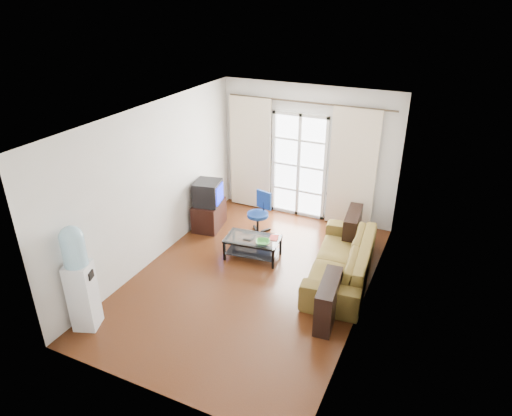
{
  "coord_description": "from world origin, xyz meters",
  "views": [
    {
      "loc": [
        2.7,
        -5.63,
        4.33
      ],
      "look_at": [
        -0.08,
        0.35,
        1.12
      ],
      "focal_mm": 32.0,
      "sensor_mm": 36.0,
      "label": 1
    }
  ],
  "objects": [
    {
      "name": "wall_right",
      "position": [
        1.8,
        0.0,
        1.35
      ],
      "size": [
        0.02,
        5.2,
        2.7
      ],
      "primitive_type": "cube",
      "color": "silver",
      "rests_on": "floor"
    },
    {
      "name": "task_chair",
      "position": [
        -0.52,
        1.43,
        0.25
      ],
      "size": [
        0.71,
        0.71,
        0.84
      ],
      "rotation": [
        0.0,
        0.0,
        -0.27
      ],
      "color": "black",
      "rests_on": "floor"
    },
    {
      "name": "tv_stand",
      "position": [
        -1.53,
        1.26,
        0.26
      ],
      "size": [
        0.59,
        0.79,
        0.53
      ],
      "primitive_type": "cube",
      "rotation": [
        0.0,
        0.0,
        0.16
      ],
      "color": "black",
      "rests_on": "floor"
    },
    {
      "name": "wall_front",
      "position": [
        0.0,
        -2.6,
        1.35
      ],
      "size": [
        3.6,
        0.02,
        2.7
      ],
      "primitive_type": "cube",
      "color": "silver",
      "rests_on": "floor"
    },
    {
      "name": "curtain_rod",
      "position": [
        0.0,
        2.5,
        2.38
      ],
      "size": [
        3.3,
        0.04,
        0.04
      ],
      "primitive_type": "cylinder",
      "rotation": [
        0.0,
        1.57,
        0.0
      ],
      "color": "#4C3F2D",
      "rests_on": "wall_back"
    },
    {
      "name": "coffee_table",
      "position": [
        -0.26,
        0.6,
        0.25
      ],
      "size": [
        1.0,
        0.65,
        0.38
      ],
      "rotation": [
        0.0,
        0.0,
        0.12
      ],
      "color": "silver",
      "rests_on": "floor"
    },
    {
      "name": "sofa",
      "position": [
        1.31,
        0.67,
        0.33
      ],
      "size": [
        2.43,
        1.33,
        0.66
      ],
      "primitive_type": "imported",
      "rotation": [
        0.0,
        0.0,
        -1.47
      ],
      "color": "brown",
      "rests_on": "floor"
    },
    {
      "name": "french_door",
      "position": [
        -0.15,
        2.54,
        1.07
      ],
      "size": [
        1.16,
        0.06,
        2.15
      ],
      "color": "white",
      "rests_on": "wall_back"
    },
    {
      "name": "wall_back",
      "position": [
        0.0,
        2.6,
        1.35
      ],
      "size": [
        3.6,
        0.02,
        2.7
      ],
      "primitive_type": "cube",
      "color": "silver",
      "rests_on": "floor"
    },
    {
      "name": "floor",
      "position": [
        0.0,
        0.0,
        0.0
      ],
      "size": [
        5.2,
        5.2,
        0.0
      ],
      "primitive_type": "plane",
      "color": "#542A14",
      "rests_on": "ground"
    },
    {
      "name": "curtain_right",
      "position": [
        0.95,
        2.48,
        1.2
      ],
      "size": [
        0.9,
        0.07,
        2.35
      ],
      "primitive_type": "cube",
      "color": "beige",
      "rests_on": "curtain_rod"
    },
    {
      "name": "wall_left",
      "position": [
        -1.8,
        0.0,
        1.35
      ],
      "size": [
        0.02,
        5.2,
        2.7
      ],
      "primitive_type": "cube",
      "color": "silver",
      "rests_on": "floor"
    },
    {
      "name": "ceiling",
      "position": [
        0.0,
        0.0,
        2.7
      ],
      "size": [
        5.2,
        5.2,
        0.0
      ],
      "primitive_type": "plane",
      "rotation": [
        3.14,
        0.0,
        0.0
      ],
      "color": "white",
      "rests_on": "wall_back"
    },
    {
      "name": "crt_tv",
      "position": [
        -1.53,
        1.23,
        0.76
      ],
      "size": [
        0.58,
        0.59,
        0.46
      ],
      "rotation": [
        0.0,
        0.0,
        0.2
      ],
      "color": "black",
      "rests_on": "tv_stand"
    },
    {
      "name": "water_cooler",
      "position": [
        -1.6,
        -2.02,
        0.83
      ],
      "size": [
        0.41,
        0.41,
        1.59
      ],
      "rotation": [
        0.0,
        0.0,
        0.35
      ],
      "color": "white",
      "rests_on": "floor"
    },
    {
      "name": "bowl",
      "position": [
        -0.02,
        0.5,
        0.41
      ],
      "size": [
        0.41,
        0.41,
        0.06
      ],
      "primitive_type": "imported",
      "rotation": [
        0.0,
        0.0,
        0.36
      ],
      "color": "#338C3C",
      "rests_on": "coffee_table"
    },
    {
      "name": "radiator",
      "position": [
        0.8,
        2.5,
        0.33
      ],
      "size": [
        0.64,
        0.12,
        0.64
      ],
      "primitive_type": "cube",
      "color": "gray",
      "rests_on": "floor"
    },
    {
      "name": "remote",
      "position": [
        -0.32,
        0.49,
        0.39
      ],
      "size": [
        0.15,
        0.05,
        0.02
      ],
      "primitive_type": "cube",
      "rotation": [
        0.0,
        0.0,
        0.09
      ],
      "color": "black",
      "rests_on": "coffee_table"
    },
    {
      "name": "curtain_left",
      "position": [
        -1.2,
        2.48,
        1.2
      ],
      "size": [
        0.9,
        0.07,
        2.35
      ],
      "primitive_type": "cube",
      "color": "beige",
      "rests_on": "curtain_rod"
    },
    {
      "name": "book",
      "position": [
        0.0,
        0.74,
        0.39
      ],
      "size": [
        0.21,
        0.25,
        0.02
      ],
      "primitive_type": "imported",
      "rotation": [
        0.0,
        0.0,
        0.17
      ],
      "color": "#AA1431",
      "rests_on": "coffee_table"
    }
  ]
}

